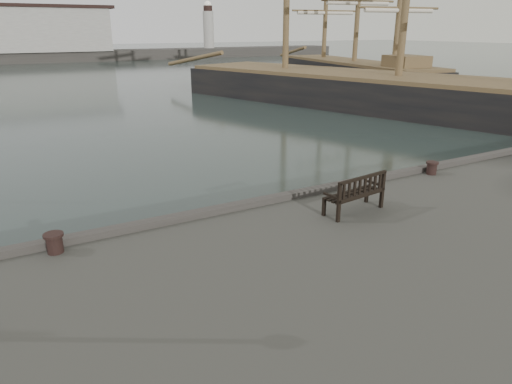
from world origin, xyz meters
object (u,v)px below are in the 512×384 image
bench (354,200)px  bollard_right (432,168)px  bollard_left (54,243)px  tall_ship_main (396,101)px  tall_ship_far (353,77)px

bench → bollard_right: (4.61, 1.35, -0.12)m
bench → bollard_right: 4.81m
bollard_left → tall_ship_main: bearing=31.4°
bench → tall_ship_far: tall_ship_far is taller
bench → tall_ship_far: 45.76m
bollard_left → bollard_right: (12.05, -0.04, -0.01)m
bollard_left → tall_ship_main: size_ratio=0.01×
tall_ship_main → tall_ship_far: size_ratio=1.47×
bench → bollard_left: (-7.44, 1.39, -0.10)m
tall_ship_main → tall_ship_far: (9.63, 16.51, 0.01)m
bollard_left → tall_ship_far: 49.97m
bench → bollard_left: size_ratio=4.10×
bench → tall_ship_main: (20.14, 18.24, -1.12)m
bollard_left → bollard_right: bollard_left is taller
tall_ship_far → bollard_left: bearing=-129.0°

